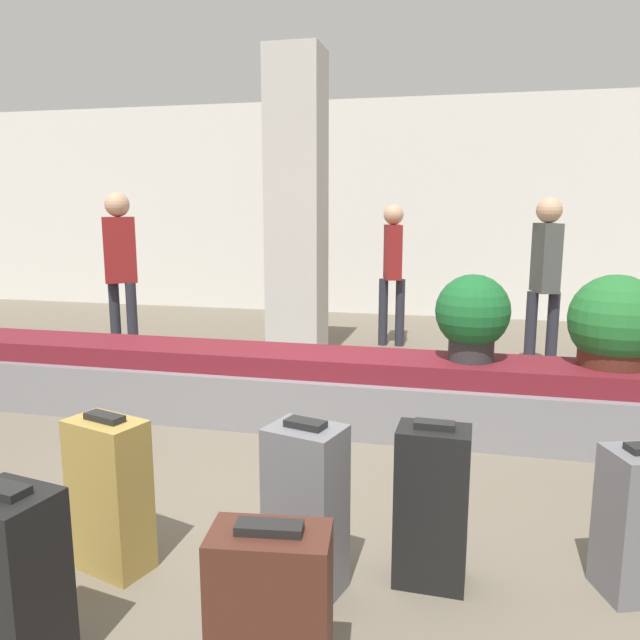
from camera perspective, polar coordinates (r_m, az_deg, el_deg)
ground_plane at (r=3.60m, az=-5.59°, el=-17.01°), size 18.00×18.00×0.00m
back_wall at (r=9.54m, az=6.93°, el=10.04°), size 18.00×0.06×3.20m
carousel at (r=4.82m, az=0.00°, el=-6.36°), size 6.93×0.71×0.56m
pillar at (r=6.55m, az=-2.13°, el=9.96°), size 0.55×0.55×3.20m
suitcase_0 at (r=2.78m, az=-1.31°, el=-16.95°), size 0.36×0.31×0.78m
suitcase_1 at (r=2.58m, az=-26.23°, el=-21.06°), size 0.35×0.31×0.73m
suitcase_2 at (r=3.10m, az=27.17°, el=-16.18°), size 0.36×0.33×0.68m
suitcase_4 at (r=3.09m, az=-18.68°, el=-14.89°), size 0.40×0.31×0.74m
suitcase_5 at (r=2.27m, az=-4.52°, el=-25.69°), size 0.42×0.28×0.66m
suitcase_6 at (r=2.88m, az=10.17°, el=-16.37°), size 0.32×0.22×0.75m
potted_plant_0 at (r=4.57m, az=13.77°, el=0.38°), size 0.53×0.53×0.62m
potted_plant_1 at (r=4.76m, az=25.36°, el=-0.32°), size 0.63×0.63×0.64m
traveler_0 at (r=7.39m, az=6.65°, el=5.23°), size 0.31×0.35×1.66m
traveler_1 at (r=6.85m, az=-17.79°, el=5.16°), size 0.37×0.32×1.79m
traveler_2 at (r=6.38m, az=19.91°, el=4.30°), size 0.31×0.36×1.73m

